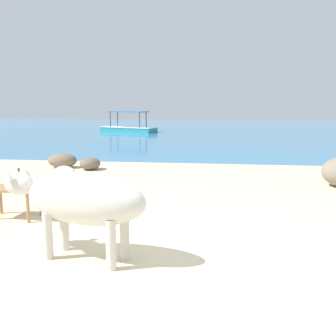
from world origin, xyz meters
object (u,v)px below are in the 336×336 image
Objects in this scene: low_bench_table at (13,193)px; boat_teal at (128,128)px; bottle at (19,180)px; cow at (81,199)px.

low_bench_table is 0.20× the size of boat_teal.
low_bench_table is 18.69m from boat_teal.
low_bench_table is 0.25m from bottle.
low_bench_table is at bearing -27.26° from cow.
cow is 1.93m from bottle.
boat_teal is at bearing 98.61° from bottle.
boat_teal is (-2.81, 18.55, -0.34)m from bottle.
bottle is (-1.42, 1.30, -0.09)m from cow.
low_bench_table is at bearing 159.33° from bottle.
bottle is (0.14, -0.05, 0.20)m from low_bench_table.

